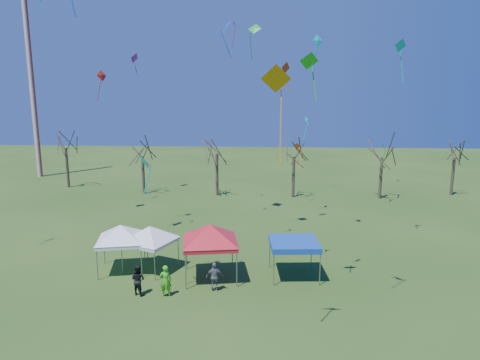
% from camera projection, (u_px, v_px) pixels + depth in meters
% --- Properties ---
extents(ground, '(140.00, 140.00, 0.00)m').
position_uv_depth(ground, '(209.00, 296.00, 23.74)').
color(ground, '#294817').
rests_on(ground, ground).
extents(radio_mast, '(0.70, 0.70, 25.00)m').
position_uv_depth(radio_mast, '(32.00, 83.00, 56.35)').
color(radio_mast, silver).
rests_on(radio_mast, ground).
extents(tree_0, '(3.83, 3.83, 8.44)m').
position_uv_depth(tree_0, '(65.00, 134.00, 50.59)').
color(tree_0, '#3D2D21').
rests_on(tree_0, ground).
extents(tree_1, '(3.42, 3.42, 7.54)m').
position_uv_depth(tree_1, '(142.00, 143.00, 47.42)').
color(tree_1, '#3D2D21').
rests_on(tree_1, ground).
extents(tree_2, '(3.71, 3.71, 8.18)m').
position_uv_depth(tree_2, '(217.00, 139.00, 46.53)').
color(tree_2, '#3D2D21').
rests_on(tree_2, ground).
extents(tree_3, '(3.59, 3.59, 7.91)m').
position_uv_depth(tree_3, '(294.00, 142.00, 45.72)').
color(tree_3, '#3D2D21').
rests_on(tree_3, ground).
extents(tree_4, '(3.58, 3.58, 7.89)m').
position_uv_depth(tree_4, '(383.00, 143.00, 45.10)').
color(tree_4, '#3D2D21').
rests_on(tree_4, ground).
extents(tree_5, '(3.39, 3.39, 7.46)m').
position_uv_depth(tree_5, '(456.00, 144.00, 46.66)').
color(tree_5, '#3D2D21').
rests_on(tree_5, ground).
extents(tent_white_west, '(3.85, 3.85, 3.48)m').
position_uv_depth(tent_white_west, '(120.00, 228.00, 26.71)').
color(tent_white_west, gray).
rests_on(tent_white_west, ground).
extents(tent_white_mid, '(3.51, 3.51, 3.34)m').
position_uv_depth(tent_white_mid, '(150.00, 229.00, 26.84)').
color(tent_white_mid, gray).
rests_on(tent_white_mid, ground).
extents(tent_red, '(4.38, 4.38, 3.92)m').
position_uv_depth(tent_red, '(210.00, 228.00, 25.54)').
color(tent_red, gray).
rests_on(tent_red, ground).
extents(tent_blue, '(3.12, 3.12, 2.27)m').
position_uv_depth(tent_blue, '(294.00, 244.00, 25.98)').
color(tent_blue, gray).
rests_on(tent_blue, ground).
extents(person_grey, '(1.02, 0.53, 1.68)m').
position_uv_depth(person_grey, '(215.00, 277.00, 24.24)').
color(person_grey, slate).
rests_on(person_grey, ground).
extents(person_green, '(0.75, 0.60, 1.79)m').
position_uv_depth(person_green, '(166.00, 281.00, 23.58)').
color(person_green, green).
rests_on(person_green, ground).
extents(person_dark, '(1.04, 0.94, 1.75)m').
position_uv_depth(person_dark, '(138.00, 280.00, 23.78)').
color(person_dark, black).
rests_on(person_dark, ground).
extents(kite_12, '(0.55, 0.92, 2.75)m').
position_uv_depth(kite_12, '(384.00, 147.00, 42.31)').
color(kite_12, '#179917').
rests_on(kite_12, ground).
extents(kite_24, '(1.14, 0.92, 2.57)m').
position_uv_depth(kite_24, '(255.00, 29.00, 30.51)').
color(kite_24, green).
rests_on(kite_24, ground).
extents(kite_27, '(1.16, 0.93, 2.46)m').
position_uv_depth(kite_27, '(309.00, 61.00, 21.29)').
color(kite_27, green).
rests_on(kite_27, ground).
extents(kite_19, '(0.77, 0.90, 2.14)m').
position_uv_depth(kite_19, '(307.00, 121.00, 38.40)').
color(kite_19, '#0DCACF').
rests_on(kite_19, ground).
extents(kite_5, '(1.20, 0.63, 3.88)m').
position_uv_depth(kite_5, '(276.00, 80.00, 16.43)').
color(kite_5, orange).
rests_on(kite_5, ground).
extents(kite_18, '(0.41, 0.75, 1.91)m').
position_uv_depth(kite_18, '(234.00, 24.00, 27.52)').
color(kite_18, purple).
rests_on(kite_18, ground).
extents(kite_11, '(1.33, 1.65, 3.10)m').
position_uv_depth(kite_11, '(227.00, 26.00, 35.19)').
color(kite_11, blue).
rests_on(kite_11, ground).
extents(kite_2, '(1.02, 1.35, 2.96)m').
position_uv_depth(kite_2, '(134.00, 58.00, 45.54)').
color(kite_2, purple).
rests_on(kite_2, ground).
extents(kite_17, '(1.06, 0.83, 2.99)m').
position_uv_depth(kite_17, '(400.00, 46.00, 29.29)').
color(kite_17, '#0BA9A0').
rests_on(kite_17, ground).
extents(kite_13, '(1.01, 1.15, 2.88)m').
position_uv_depth(kite_13, '(102.00, 76.00, 40.29)').
color(kite_13, red).
rests_on(kite_13, ground).
extents(kite_25, '(0.65, 0.66, 1.59)m').
position_uv_depth(kite_25, '(285.00, 68.00, 24.38)').
color(kite_25, red).
rests_on(kite_25, ground).
extents(kite_1, '(0.89, 0.99, 2.06)m').
position_uv_depth(kite_1, '(145.00, 163.00, 22.15)').
color(kite_1, '#0DC3C6').
rests_on(kite_1, ground).
extents(kite_9, '(0.65, 0.47, 1.67)m').
position_uv_depth(kite_9, '(318.00, 42.00, 21.91)').
color(kite_9, '#0CB9A9').
rests_on(kite_9, ground).
extents(kite_22, '(0.88, 0.78, 2.51)m').
position_uv_depth(kite_22, '(298.00, 147.00, 42.63)').
color(kite_22, '#F94A0D').
rests_on(kite_22, ground).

